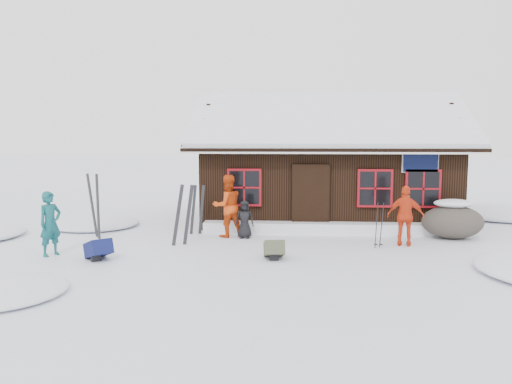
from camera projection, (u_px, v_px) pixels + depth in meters
The scene contains 15 objects.
ground at pixel (279, 250), 12.73m from camera, with size 120.00×120.00×0.00m, color white.
mountain_hut at pixel (325, 174), 17.40m from camera, with size 8.90×6.09×4.42m.
snow_drift at pixel (331, 228), 14.85m from camera, with size 7.60×0.60×0.35m, color white.
snow_mounds at pixel (337, 236), 14.47m from camera, with size 20.60×13.20×0.48m.
skier_teal at pixel (50, 224), 12.03m from camera, with size 0.57×0.38×1.57m, color #125257.
skier_orange_left at pixel (227, 206), 14.32m from camera, with size 0.87×0.68×1.80m, color #CF3F0E.
skier_orange_right at pixel (406, 216), 13.12m from camera, with size 0.94×0.39×1.60m, color red.
skier_crouched at pixel (245, 219), 14.15m from camera, with size 0.53×0.34×1.08m, color black.
boulder at pixel (453, 221), 14.13m from camera, with size 1.71×1.29×1.00m.
ski_pair_left at pixel (183, 216), 13.22m from camera, with size 0.62×0.17×1.68m.
ski_pair_mid at pixel (95, 206), 14.23m from camera, with size 0.52×0.42×1.88m.
ski_pair_right at pixel (197, 210), 14.76m from camera, with size 0.48×0.11×1.51m.
ski_poles at pixel (379, 226), 12.94m from camera, with size 0.22×0.11×1.23m.
backpack_blue at pixel (99, 252), 11.70m from camera, with size 0.49×0.65×0.35m, color #11174B.
backpack_olive at pixel (274, 252), 11.78m from camera, with size 0.46×0.61×0.33m, color #464A35.
Camera 1 is at (0.24, -12.51, 2.87)m, focal length 35.00 mm.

